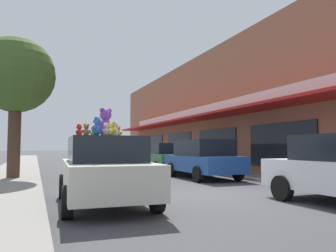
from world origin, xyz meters
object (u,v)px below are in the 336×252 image
at_px(teddy_bear_blue, 97,126).
at_px(teddy_bear_yellow, 112,129).
at_px(teddy_bear_green, 93,132).
at_px(parked_car_far_right, 164,156).
at_px(teddy_bear_cream, 106,130).
at_px(teddy_bear_white, 115,129).
at_px(teddy_bear_orange, 118,132).
at_px(parked_car_far_center, 203,158).
at_px(teddy_bear_red, 79,131).
at_px(teddy_bear_brown, 86,130).
at_px(plush_art_car, 105,169).
at_px(street_tree, 16,76).
at_px(teddy_bear_giant, 106,123).

bearing_deg(teddy_bear_blue, teddy_bear_yellow, 160.10).
xyz_separation_m(teddy_bear_green, parked_car_far_right, (5.28, 9.00, -0.83)).
bearing_deg(teddy_bear_cream, teddy_bear_white, -62.93).
relative_size(teddy_bear_orange, parked_car_far_center, 0.07).
bearing_deg(teddy_bear_red, teddy_bear_blue, 38.99).
xyz_separation_m(teddy_bear_brown, teddy_bear_yellow, (0.46, -0.49, 0.01)).
height_order(plush_art_car, teddy_bear_blue, teddy_bear_blue).
relative_size(teddy_bear_cream, teddy_bear_red, 0.81).
height_order(teddy_bear_blue, street_tree, street_tree).
relative_size(teddy_bear_green, teddy_bear_yellow, 0.76).
distance_m(teddy_bear_brown, teddy_bear_red, 0.83).
distance_m(teddy_bear_green, teddy_bear_red, 0.50).
height_order(teddy_bear_orange, teddy_bear_green, teddy_bear_orange).
bearing_deg(teddy_bear_brown, teddy_bear_yellow, 130.41).
relative_size(teddy_bear_orange, teddy_bear_red, 0.92).
bearing_deg(parked_car_far_center, teddy_bear_giant, -138.12).
bearing_deg(teddy_bear_white, teddy_bear_blue, -9.77).
bearing_deg(teddy_bear_red, street_tree, -130.89).
height_order(teddy_bear_blue, parked_car_far_center, teddy_bear_blue).
bearing_deg(teddy_bear_brown, teddy_bear_white, -168.00).
bearing_deg(teddy_bear_blue, plush_art_car, -163.28).
bearing_deg(teddy_bear_orange, parked_car_far_right, -80.70).
height_order(teddy_bear_blue, teddy_bear_white, same).
bearing_deg(plush_art_car, teddy_bear_yellow, -85.82).
bearing_deg(teddy_bear_giant, teddy_bear_blue, 49.10).
height_order(teddy_bear_giant, teddy_bear_blue, teddy_bear_giant).
bearing_deg(teddy_bear_yellow, teddy_bear_white, -44.63).
xyz_separation_m(plush_art_car, teddy_bear_yellow, (0.02, -0.65, 0.89)).
relative_size(teddy_bear_orange, teddy_bear_green, 1.32).
relative_size(teddy_bear_green, street_tree, 0.04).
height_order(teddy_bear_brown, street_tree, street_tree).
distance_m(teddy_bear_blue, teddy_bear_green, 1.13).
relative_size(teddy_bear_orange, street_tree, 0.06).
height_order(teddy_bear_yellow, teddy_bear_red, teddy_bear_red).
bearing_deg(teddy_bear_cream, plush_art_car, -47.98).
bearing_deg(street_tree, teddy_bear_giant, -70.18).
xyz_separation_m(teddy_bear_orange, teddy_bear_blue, (-0.79, -1.53, 0.04)).
distance_m(plush_art_car, parked_car_far_center, 6.93).
relative_size(plush_art_car, street_tree, 0.75).
xyz_separation_m(parked_car_far_center, street_tree, (-7.31, 1.96, 3.29)).
distance_m(teddy_bear_cream, street_tree, 8.15).
bearing_deg(plush_art_car, teddy_bear_green, 134.68).
xyz_separation_m(plush_art_car, teddy_bear_cream, (-0.13, -0.77, 0.87)).
bearing_deg(teddy_bear_giant, teddy_bear_white, 102.90).
xyz_separation_m(teddy_bear_cream, parked_car_far_right, (5.18, 10.03, -0.85)).
bearing_deg(teddy_bear_orange, teddy_bear_brown, 79.51).
distance_m(parked_car_far_center, street_tree, 8.25).
xyz_separation_m(teddy_bear_red, street_tree, (-1.76, 6.03, 2.44)).
distance_m(teddy_bear_yellow, street_tree, 8.07).
relative_size(teddy_bear_cream, parked_car_far_center, 0.07).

